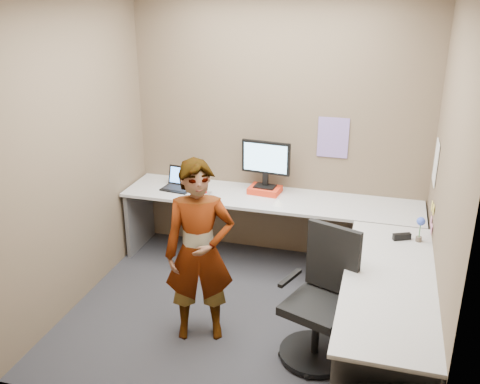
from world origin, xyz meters
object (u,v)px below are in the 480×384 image
(desk, at_px, (303,241))
(office_chair, at_px, (321,308))
(monitor, at_px, (266,160))
(person, at_px, (199,252))

(desk, xyz_separation_m, office_chair, (0.27, -0.73, -0.17))
(desk, distance_m, monitor, 1.00)
(desk, bearing_deg, person, -133.83)
(monitor, height_order, office_chair, monitor)
(desk, height_order, monitor, monitor)
(monitor, relative_size, person, 0.33)
(monitor, distance_m, person, 1.49)
(monitor, bearing_deg, office_chair, -55.99)
(office_chair, bearing_deg, desk, 130.52)
(person, bearing_deg, monitor, 63.49)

